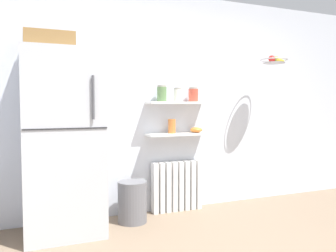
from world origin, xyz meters
TOP-DOWN VIEW (x-y plane):
  - back_wall at (0.00, 2.05)m, footprint 7.04×0.10m
  - refrigerator at (-1.40, 1.66)m, footprint 0.75×0.70m
  - radiator at (-0.05, 1.92)m, footprint 0.63×0.12m
  - wall_shelf_lower at (-0.05, 1.89)m, footprint 0.76×0.22m
  - wall_shelf_upper at (-0.05, 1.89)m, footprint 0.76×0.22m
  - storage_jar_0 at (-0.26, 1.89)m, footprint 0.11×0.11m
  - storage_jar_1 at (-0.05, 1.89)m, footprint 0.10×0.10m
  - storage_jar_2 at (0.15, 1.89)m, footprint 0.12×0.12m
  - vase at (-0.13, 1.89)m, footprint 0.09×0.09m
  - shelf_bowl at (0.19, 1.89)m, footprint 0.15×0.15m
  - trash_bin at (-0.68, 1.71)m, footprint 0.31×0.31m
  - hanging_fruit_basket at (1.15, 1.64)m, footprint 0.34×0.34m

SIDE VIEW (x-z plane):
  - trash_bin at x=-0.68m, z-range 0.00..0.45m
  - radiator at x=-0.05m, z-range 0.00..0.60m
  - wall_shelf_lower at x=-0.05m, z-range 0.92..0.94m
  - refrigerator at x=-1.40m, z-range -0.04..1.91m
  - shelf_bowl at x=0.19m, z-range 0.94..1.01m
  - vase at x=-0.13m, z-range 0.94..1.11m
  - back_wall at x=0.00m, z-range 0.00..2.60m
  - wall_shelf_upper at x=-0.05m, z-range 1.29..1.32m
  - storage_jar_1 at x=-0.05m, z-range 1.32..1.48m
  - storage_jar_2 at x=0.15m, z-range 1.32..1.49m
  - storage_jar_0 at x=-0.26m, z-range 1.32..1.51m
  - hanging_fruit_basket at x=1.15m, z-range 1.79..1.88m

